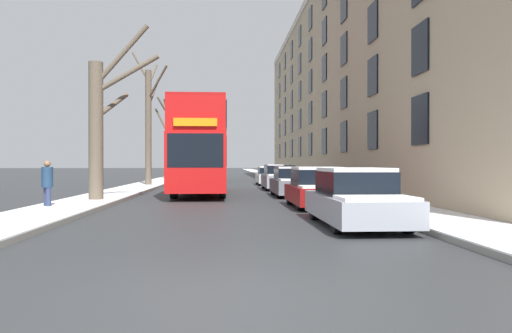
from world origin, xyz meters
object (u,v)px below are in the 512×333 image
at_px(double_decker_bus, 202,145).
at_px(parked_car_1, 317,189).
at_px(bare_tree_left_1, 149,120).
at_px(bare_tree_left_0, 100,124).
at_px(parked_car_3, 280,178).
at_px(pedestrian_left_sidewalk, 47,183).
at_px(parked_car_0, 356,199).
at_px(parked_car_2, 294,182).
at_px(oncoming_van, 203,167).
at_px(bare_tree_left_2, 169,138).
at_px(parked_car_4, 270,176).

relative_size(double_decker_bus, parked_car_1, 2.80).
bearing_deg(bare_tree_left_1, bare_tree_left_0, -89.59).
xyz_separation_m(parked_car_3, pedestrian_left_sidewalk, (-9.00, -12.61, 0.21)).
bearing_deg(parked_car_0, parked_car_1, 90.00).
height_order(bare_tree_left_1, parked_car_2, bare_tree_left_1).
relative_size(oncoming_van, pedestrian_left_sidewalk, 3.24).
bearing_deg(bare_tree_left_1, bare_tree_left_2, 90.67).
xyz_separation_m(bare_tree_left_0, bare_tree_left_2, (-0.25, 26.42, 0.76)).
distance_m(parked_car_1, pedestrian_left_sidewalk, 9.04).
relative_size(double_decker_bus, oncoming_van, 2.12).
bearing_deg(parked_car_4, oncoming_van, 122.71).
relative_size(bare_tree_left_0, parked_car_4, 1.66).
relative_size(bare_tree_left_0, bare_tree_left_1, 0.78).
xyz_separation_m(bare_tree_left_0, parked_car_4, (8.06, 16.02, -2.45)).
bearing_deg(double_decker_bus, parked_car_2, -25.87).
height_order(parked_car_3, pedestrian_left_sidewalk, pedestrian_left_sidewalk).
bearing_deg(parked_car_2, bare_tree_left_2, 110.08).
distance_m(bare_tree_left_0, bare_tree_left_1, 13.40).
distance_m(parked_car_2, parked_car_3, 5.91).
height_order(parked_car_0, parked_car_3, parked_car_3).
bearing_deg(pedestrian_left_sidewalk, bare_tree_left_2, 138.63).
bearing_deg(parked_car_3, double_decker_bus, -139.39).
bearing_deg(parked_car_4, bare_tree_left_2, 128.64).
distance_m(parked_car_0, parked_car_1, 5.17).
bearing_deg(oncoming_van, bare_tree_left_1, -106.09).
height_order(parked_car_0, pedestrian_left_sidewalk, pedestrian_left_sidewalk).
distance_m(parked_car_2, oncoming_van, 20.91).
xyz_separation_m(bare_tree_left_2, parked_car_4, (8.31, -10.39, -3.21)).
relative_size(double_decker_bus, parked_car_2, 2.57).
height_order(bare_tree_left_0, pedestrian_left_sidewalk, bare_tree_left_0).
xyz_separation_m(double_decker_bus, parked_car_2, (4.40, -2.13, -1.83)).
distance_m(bare_tree_left_1, oncoming_van, 11.48).
bearing_deg(parked_car_1, parked_car_2, 90.00).
height_order(bare_tree_left_1, oncoming_van, bare_tree_left_1).
distance_m(bare_tree_left_1, parked_car_3, 9.69).
relative_size(parked_car_0, parked_car_4, 1.09).
bearing_deg(parked_car_1, bare_tree_left_2, 106.17).
xyz_separation_m(bare_tree_left_1, parked_car_0, (8.16, -20.76, -3.69)).
height_order(bare_tree_left_1, parked_car_3, bare_tree_left_1).
relative_size(bare_tree_left_0, parked_car_2, 1.58).
bearing_deg(double_decker_bus, parked_car_3, 40.61).
bearing_deg(bare_tree_left_1, double_decker_bus, -63.46).
relative_size(parked_car_1, parked_car_4, 0.96).
height_order(bare_tree_left_2, parked_car_3, bare_tree_left_2).
bearing_deg(pedestrian_left_sidewalk, double_decker_bus, 112.48).
relative_size(bare_tree_left_0, bare_tree_left_2, 0.91).
height_order(bare_tree_left_2, parked_car_4, bare_tree_left_2).
relative_size(parked_car_0, parked_car_2, 1.04).
bearing_deg(parked_car_2, parked_car_3, 90.00).
bearing_deg(parked_car_2, bare_tree_left_1, 130.20).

